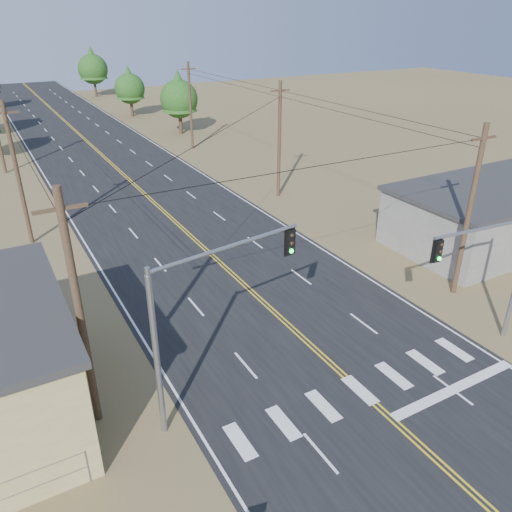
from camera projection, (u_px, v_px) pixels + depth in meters
road at (178, 224)px, 39.31m from camera, size 15.00×200.00×0.02m
building_right at (496, 214)px, 35.82m from camera, size 15.00×8.00×4.00m
utility_pole_left_near at (80, 313)px, 18.36m from camera, size 1.80×0.30×10.00m
utility_pole_left_mid at (18, 174)px, 34.02m from camera, size 1.80×0.30×10.00m
utility_pole_right_near at (469, 212)px, 27.58m from camera, size 1.80×0.30×10.00m
utility_pole_right_mid at (279, 140)px, 43.24m from camera, size 1.80×0.30×10.00m
utility_pole_right_far at (190, 106)px, 58.90m from camera, size 1.80×0.30×10.00m
signal_mast_left at (201, 307)px, 18.88m from camera, size 6.82×1.30×7.36m
signal_mast_right at (497, 263)px, 23.18m from camera, size 5.91×0.80×6.74m
tree_right_near at (179, 95)px, 66.40m from camera, size 5.01×5.01×8.36m
tree_right_mid at (129, 86)px, 77.83m from camera, size 4.64×4.64×7.73m
tree_right_far at (92, 66)px, 96.05m from camera, size 5.58×5.58×9.30m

